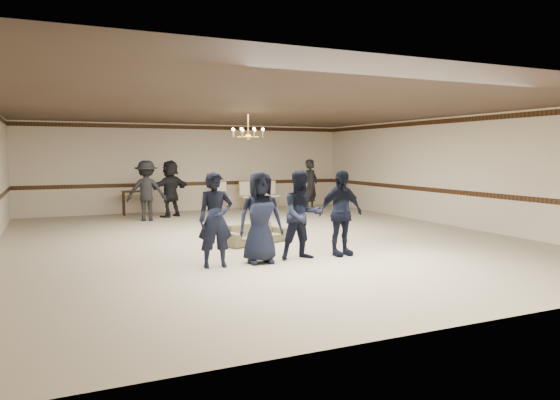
{
  "coord_description": "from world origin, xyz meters",
  "views": [
    {
      "loc": [
        -4.79,
        -11.71,
        2.13
      ],
      "look_at": [
        0.24,
        -0.5,
        1.01
      ],
      "focal_mm": 32.93,
      "sensor_mm": 36.0,
      "label": 1
    }
  ],
  "objects_px": {
    "chandelier": "(248,125)",
    "adult_right": "(311,185)",
    "adult_mid": "(170,189)",
    "banquet_chair_left": "(222,197)",
    "boy_b": "(260,217)",
    "banquet_chair_right": "(272,195)",
    "boy_a": "(215,220)",
    "boy_c": "(302,215)",
    "console_table": "(137,203)",
    "settee": "(255,233)",
    "banquet_chair_mid": "(247,196)",
    "adult_left": "(147,191)",
    "boy_d": "(341,213)"
  },
  "relations": [
    {
      "from": "adult_mid",
      "to": "banquet_chair_left",
      "type": "distance_m",
      "value": 2.25
    },
    {
      "from": "boy_b",
      "to": "boy_c",
      "type": "relative_size",
      "value": 1.0
    },
    {
      "from": "adult_left",
      "to": "boy_d",
      "type": "bearing_deg",
      "value": 125.09
    },
    {
      "from": "chandelier",
      "to": "boy_b",
      "type": "xyz_separation_m",
      "value": [
        -1.11,
        -3.58,
        -1.98
      ]
    },
    {
      "from": "boy_b",
      "to": "settee",
      "type": "distance_m",
      "value": 2.28
    },
    {
      "from": "chandelier",
      "to": "boy_a",
      "type": "relative_size",
      "value": 0.53
    },
    {
      "from": "banquet_chair_left",
      "to": "console_table",
      "type": "relative_size",
      "value": 1.06
    },
    {
      "from": "boy_b",
      "to": "banquet_chair_mid",
      "type": "relative_size",
      "value": 1.68
    },
    {
      "from": "console_table",
      "to": "chandelier",
      "type": "bearing_deg",
      "value": -66.94
    },
    {
      "from": "boy_c",
      "to": "boy_d",
      "type": "xyz_separation_m",
      "value": [
        0.9,
        0.0,
        0.0
      ]
    },
    {
      "from": "console_table",
      "to": "boy_d",
      "type": "bearing_deg",
      "value": -70.78
    },
    {
      "from": "boy_a",
      "to": "adult_right",
      "type": "bearing_deg",
      "value": 56.95
    },
    {
      "from": "adult_left",
      "to": "banquet_chair_left",
      "type": "xyz_separation_m",
      "value": [
        2.96,
        1.52,
        -0.42
      ]
    },
    {
      "from": "chandelier",
      "to": "banquet_chair_left",
      "type": "relative_size",
      "value": 0.88
    },
    {
      "from": "boy_b",
      "to": "boy_d",
      "type": "xyz_separation_m",
      "value": [
        1.8,
        0.0,
        0.0
      ]
    },
    {
      "from": "adult_left",
      "to": "adult_mid",
      "type": "xyz_separation_m",
      "value": [
        0.9,
        0.7,
        0.0
      ]
    },
    {
      "from": "banquet_chair_mid",
      "to": "console_table",
      "type": "xyz_separation_m",
      "value": [
        -4.0,
        0.2,
        -0.11
      ]
    },
    {
      "from": "adult_mid",
      "to": "banquet_chair_right",
      "type": "xyz_separation_m",
      "value": [
        4.06,
        0.82,
        -0.42
      ]
    },
    {
      "from": "banquet_chair_mid",
      "to": "banquet_chair_right",
      "type": "distance_m",
      "value": 1.0
    },
    {
      "from": "chandelier",
      "to": "adult_right",
      "type": "distance_m",
      "value": 5.96
    },
    {
      "from": "adult_right",
      "to": "banquet_chair_mid",
      "type": "distance_m",
      "value": 2.41
    },
    {
      "from": "boy_d",
      "to": "banquet_chair_mid",
      "type": "distance_m",
      "value": 8.9
    },
    {
      "from": "boy_b",
      "to": "banquet_chair_mid",
      "type": "xyz_separation_m",
      "value": [
        3.04,
        8.8,
        -0.36
      ]
    },
    {
      "from": "adult_left",
      "to": "settee",
      "type": "bearing_deg",
      "value": 121.8
    },
    {
      "from": "boy_d",
      "to": "settee",
      "type": "relative_size",
      "value": 1.09
    },
    {
      "from": "boy_a",
      "to": "boy_c",
      "type": "bearing_deg",
      "value": 5.19
    },
    {
      "from": "boy_d",
      "to": "console_table",
      "type": "distance_m",
      "value": 9.43
    },
    {
      "from": "banquet_chair_left",
      "to": "boy_c",
      "type": "bearing_deg",
      "value": -94.51
    },
    {
      "from": "banquet_chair_mid",
      "to": "banquet_chair_right",
      "type": "relative_size",
      "value": 1.0
    },
    {
      "from": "settee",
      "to": "banquet_chair_mid",
      "type": "height_order",
      "value": "banquet_chair_mid"
    },
    {
      "from": "settee",
      "to": "boy_c",
      "type": "bearing_deg",
      "value": -103.46
    },
    {
      "from": "banquet_chair_mid",
      "to": "console_table",
      "type": "distance_m",
      "value": 4.01
    },
    {
      "from": "settee",
      "to": "adult_right",
      "type": "height_order",
      "value": "adult_right"
    },
    {
      "from": "boy_c",
      "to": "boy_a",
      "type": "bearing_deg",
      "value": -176.4
    },
    {
      "from": "boy_b",
      "to": "banquet_chair_left",
      "type": "bearing_deg",
      "value": 81.78
    },
    {
      "from": "banquet_chair_mid",
      "to": "settee",
      "type": "bearing_deg",
      "value": -112.41
    },
    {
      "from": "banquet_chair_right",
      "to": "adult_left",
      "type": "bearing_deg",
      "value": -162.44
    },
    {
      "from": "adult_mid",
      "to": "banquet_chair_left",
      "type": "height_order",
      "value": "adult_mid"
    },
    {
      "from": "boy_b",
      "to": "adult_left",
      "type": "bearing_deg",
      "value": 101.99
    },
    {
      "from": "adult_left",
      "to": "adult_right",
      "type": "bearing_deg",
      "value": -162.5
    },
    {
      "from": "chandelier",
      "to": "adult_right",
      "type": "xyz_separation_m",
      "value": [
        3.97,
        4.01,
        -1.92
      ]
    },
    {
      "from": "adult_mid",
      "to": "banquet_chair_right",
      "type": "height_order",
      "value": "adult_mid"
    },
    {
      "from": "boy_b",
      "to": "banquet_chair_right",
      "type": "height_order",
      "value": "boy_b"
    },
    {
      "from": "boy_c",
      "to": "banquet_chair_mid",
      "type": "xyz_separation_m",
      "value": [
        2.14,
        8.8,
        -0.36
      ]
    },
    {
      "from": "boy_b",
      "to": "boy_c",
      "type": "distance_m",
      "value": 0.9
    },
    {
      "from": "boy_a",
      "to": "settee",
      "type": "height_order",
      "value": "boy_a"
    },
    {
      "from": "adult_mid",
      "to": "banquet_chair_right",
      "type": "relative_size",
      "value": 1.79
    },
    {
      "from": "adult_right",
      "to": "banquet_chair_right",
      "type": "relative_size",
      "value": 1.79
    },
    {
      "from": "adult_left",
      "to": "console_table",
      "type": "relative_size",
      "value": 1.88
    },
    {
      "from": "adult_mid",
      "to": "boy_c",
      "type": "bearing_deg",
      "value": 66.71
    }
  ]
}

